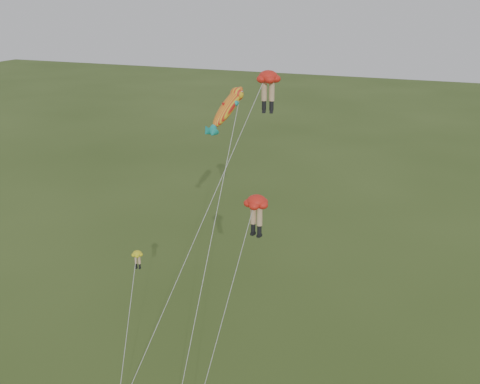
% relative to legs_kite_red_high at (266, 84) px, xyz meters
% --- Properties ---
extents(legs_kite_red_high, '(6.46, 12.62, 19.68)m').
position_rel_legs_kite_red_high_xyz_m(legs_kite_red_high, '(0.00, 0.00, 0.00)').
color(legs_kite_red_high, red).
rests_on(legs_kite_red_high, ground).
extents(legs_kite_red_mid, '(3.66, 4.60, 14.60)m').
position_rel_legs_kite_red_high_xyz_m(legs_kite_red_mid, '(2.36, -8.55, -5.00)').
color(legs_kite_red_mid, red).
rests_on(legs_kite_red_mid, ground).
extents(legs_kite_yellow, '(3.88, 9.68, 8.19)m').
position_rel_legs_kite_red_high_xyz_m(legs_kite_yellow, '(-6.86, -5.89, -11.60)').
color(legs_kite_yellow, yellow).
rests_on(legs_kite_yellow, ground).
extents(fish_kite, '(1.89, 10.40, 19.08)m').
position_rel_legs_kite_red_high_xyz_m(fish_kite, '(-1.66, -2.42, -1.25)').
color(fish_kite, yellow).
rests_on(fish_kite, ground).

